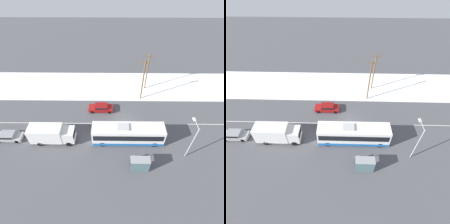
% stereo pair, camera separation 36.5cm
% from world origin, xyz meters
% --- Properties ---
extents(ground_plane, '(120.00, 120.00, 0.00)m').
position_xyz_m(ground_plane, '(0.00, 0.00, 0.00)').
color(ground_plane, '#4C4C51').
extents(snow_lot, '(80.00, 10.34, 0.12)m').
position_xyz_m(snow_lot, '(0.00, 11.39, 0.06)').
color(snow_lot, white).
rests_on(snow_lot, ground_plane).
extents(lane_marking_center, '(60.00, 0.12, 0.00)m').
position_xyz_m(lane_marking_center, '(0.00, 0.00, 0.00)').
color(lane_marking_center, silver).
rests_on(lane_marking_center, ground_plane).
extents(city_bus, '(11.30, 2.57, 3.52)m').
position_xyz_m(city_bus, '(0.36, -3.68, 1.72)').
color(city_bus, white).
rests_on(city_bus, ground_plane).
extents(box_truck, '(7.10, 2.30, 3.23)m').
position_xyz_m(box_truck, '(-11.84, -3.81, 1.77)').
color(box_truck, silver).
rests_on(box_truck, ground_plane).
extents(sedan_car, '(4.56, 1.80, 1.37)m').
position_xyz_m(sedan_car, '(-4.36, 3.40, 0.76)').
color(sedan_car, maroon).
rests_on(sedan_car, ground_plane).
extents(parked_car_near_truck, '(4.26, 1.80, 1.35)m').
position_xyz_m(parked_car_near_truck, '(-19.16, -3.57, 0.75)').
color(parked_car_near_truck, '#9E9EA3').
rests_on(parked_car_near_truck, ground_plane).
extents(pedestrian_at_stop, '(0.56, 0.25, 1.56)m').
position_xyz_m(pedestrian_at_stop, '(0.98, -7.46, 0.96)').
color(pedestrian_at_stop, '#23232D').
rests_on(pedestrian_at_stop, ground_plane).
extents(bus_shelter, '(2.73, 1.20, 2.40)m').
position_xyz_m(bus_shelter, '(1.78, -8.90, 1.67)').
color(bus_shelter, gray).
rests_on(bus_shelter, ground_plane).
extents(streetlamp, '(0.36, 2.23, 6.51)m').
position_xyz_m(streetlamp, '(9.08, -6.07, 4.15)').
color(streetlamp, '#9EA3A8').
rests_on(streetlamp, ground_plane).
extents(utility_pole_roadside, '(1.80, 0.24, 8.77)m').
position_xyz_m(utility_pole_roadside, '(3.64, 7.06, 4.57)').
color(utility_pole_roadside, brown).
rests_on(utility_pole_roadside, ground_plane).
extents(utility_pole_snowlot, '(1.80, 0.24, 8.22)m').
position_xyz_m(utility_pole_snowlot, '(4.94, 10.57, 4.30)').
color(utility_pole_snowlot, brown).
rests_on(utility_pole_snowlot, ground_plane).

